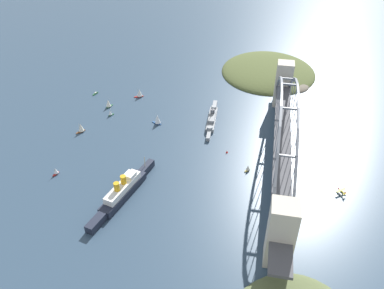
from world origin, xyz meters
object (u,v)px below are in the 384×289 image
small_boat_6 (81,127)px  small_boat_3 (248,168)px  small_boat_4 (110,113)px  small_boat_2 (158,119)px  harbor_arch_bridge (283,137)px  small_boat_7 (139,93)px  seaplane_taxiing_near_bridge (341,192)px  small_boat_1 (95,93)px  small_boat_5 (56,171)px  naval_cruiser (212,118)px  small_boat_0 (108,103)px  ocean_liner (123,191)px  channel_marker_buoy (227,152)px

small_boat_6 → small_boat_3: bearing=-99.5°
small_boat_4 → small_boat_2: bearing=-96.3°
harbor_arch_bridge → small_boat_3: harbor_arch_bridge is taller
harbor_arch_bridge → small_boat_7: bearing=59.9°
seaplane_taxiing_near_bridge → small_boat_2: bearing=67.3°
harbor_arch_bridge → small_boat_6: (10.67, 196.92, -22.04)m
small_boat_6 → small_boat_1: bearing=13.6°
small_boat_5 → small_boat_7: (150.18, -26.94, 1.81)m
naval_cruiser → small_boat_0: (5.65, 118.30, 1.85)m
ocean_liner → channel_marker_buoy: ocean_liner is taller
harbor_arch_bridge → small_boat_2: bearing=72.0°
small_boat_7 → channel_marker_buoy: 145.35m
small_boat_3 → channel_marker_buoy: bearing=43.3°
small_boat_4 → channel_marker_buoy: (-42.20, -132.30, -2.50)m
small_boat_5 → small_boat_1: bearing=10.4°
small_boat_2 → small_boat_7: 64.92m
small_boat_5 → small_boat_0: bearing=-0.2°
harbor_arch_bridge → small_boat_7: harbor_arch_bridge is taller
small_boat_1 → small_boat_5: bearing=-169.6°
small_boat_0 → channel_marker_buoy: size_ratio=3.85×
harbor_arch_bridge → channel_marker_buoy: (4.62, 47.71, -26.06)m
small_boat_5 → channel_marker_buoy: small_boat_5 is taller
seaplane_taxiing_near_bridge → channel_marker_buoy: bearing=69.2°
ocean_liner → small_boat_6: bearing=42.5°
small_boat_0 → small_boat_6: bearing=171.4°
naval_cruiser → small_boat_5: (-114.28, 118.65, 0.43)m
small_boat_3 → small_boat_5: small_boat_5 is taller
small_boat_1 → small_boat_4: small_boat_4 is taller
naval_cruiser → seaplane_taxiing_near_bridge: naval_cruiser is taller
small_boat_1 → small_boat_6: small_boat_6 is taller
ocean_liner → naval_cruiser: 139.01m
ocean_liner → seaplane_taxiing_near_bridge: (38.24, -172.83, -3.71)m
naval_cruiser → small_boat_7: bearing=68.6°
small_boat_1 → small_boat_3: 218.26m
channel_marker_buoy → small_boat_2: bearing=65.0°
harbor_arch_bridge → seaplane_taxiing_near_bridge: harbor_arch_bridge is taller
small_boat_2 → channel_marker_buoy: small_boat_2 is taller
small_boat_0 → small_boat_2: bearing=-109.9°
seaplane_taxiing_near_bridge → channel_marker_buoy: seaplane_taxiing_near_bridge is taller
naval_cruiser → seaplane_taxiing_near_bridge: bearing=-126.8°
small_boat_1 → small_boat_4: (-43.09, -36.11, 2.79)m
small_boat_1 → channel_marker_buoy: size_ratio=3.14×
harbor_arch_bridge → small_boat_0: 200.56m
ocean_liner → small_boat_0: 150.22m
harbor_arch_bridge → ocean_liner: harbor_arch_bridge is taller
seaplane_taxiing_near_bridge → small_boat_3: small_boat_3 is taller
small_boat_4 → small_boat_5: bearing=174.9°
small_boat_3 → small_boat_6: bearing=80.5°
small_boat_5 → small_boat_6: bearing=6.6°
small_boat_2 → channel_marker_buoy: bearing=-115.0°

